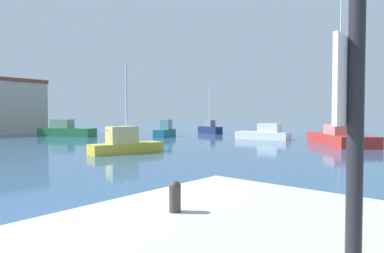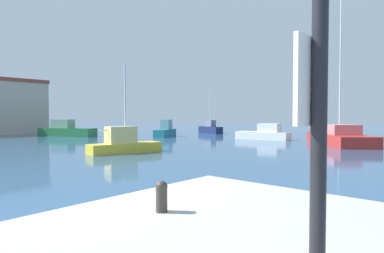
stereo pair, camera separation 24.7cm
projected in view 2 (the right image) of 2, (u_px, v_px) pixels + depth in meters
water at (117, 142)px, 31.38m from camera, size 160.00×160.00×0.00m
mooring_bollard at (162, 195)px, 5.17m from camera, size 0.19×0.19×0.49m
sailboat_yellow_center_channel at (124, 143)px, 22.23m from camera, size 5.20×2.32×6.10m
motorboat_white_inner_mooring at (264, 134)px, 34.44m from camera, size 2.42×5.73×1.68m
motorboat_green_outer_mooring at (66, 130)px, 39.92m from camera, size 4.54×7.42×2.04m
sailboat_navy_near_pier at (210, 128)px, 46.59m from camera, size 2.53×4.63×6.64m
sailboat_red_distant_north at (340, 137)px, 28.53m from camera, size 8.81×7.77×14.54m
motorboat_teal_far_right at (165, 131)px, 39.00m from camera, size 4.28×2.89×2.04m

